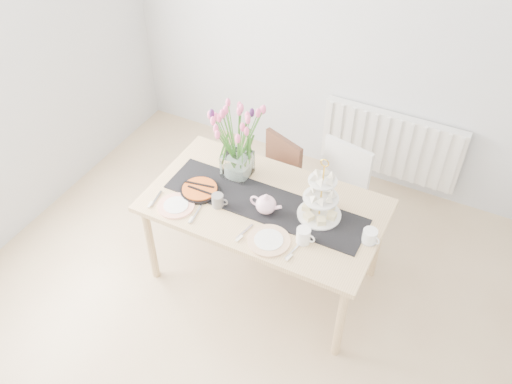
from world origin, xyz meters
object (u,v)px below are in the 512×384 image
at_px(chair_white, 338,187).
at_px(mug_grey, 218,201).
at_px(tart_tin, 200,190).
at_px(tulip_vase, 236,133).
at_px(plate_right, 269,241).
at_px(chair_brown, 274,176).
at_px(cake_stand, 320,202).
at_px(teapot, 266,205).
at_px(radiator, 391,145).
at_px(mug_white, 303,236).
at_px(dining_table, 264,212).
at_px(cream_jug, 370,236).
at_px(plate_left, 176,206).

distance_m(chair_white, mug_grey, 1.07).
bearing_deg(tart_tin, tulip_vase, 62.14).
bearing_deg(tart_tin, plate_right, -17.62).
distance_m(chair_brown, cake_stand, 0.92).
xyz_separation_m(chair_brown, teapot, (0.26, -0.68, 0.38)).
xyz_separation_m(cake_stand, plate_right, (-0.20, -0.35, -0.12)).
bearing_deg(radiator, chair_white, -105.68).
distance_m(radiator, mug_white, 1.67).
relative_size(radiator, dining_table, 0.75).
bearing_deg(chair_brown, plate_right, -45.52).
height_order(cake_stand, tart_tin, cake_stand).
bearing_deg(cake_stand, teapot, -158.53).
distance_m(tulip_vase, mug_white, 0.83).
height_order(cake_stand, mug_white, cake_stand).
relative_size(tart_tin, mug_white, 2.50).
bearing_deg(plate_right, mug_white, 26.57).
bearing_deg(mug_grey, dining_table, 20.25).
relative_size(cake_stand, cream_jug, 4.60).
distance_m(teapot, plate_right, 0.27).
bearing_deg(tart_tin, mug_white, -7.18).
relative_size(dining_table, cake_stand, 3.75).
bearing_deg(radiator, tulip_vase, -123.03).
distance_m(tulip_vase, teapot, 0.53).
xyz_separation_m(dining_table, teapot, (0.04, -0.07, 0.15)).
bearing_deg(radiator, cream_jug, -80.74).
distance_m(teapot, mug_grey, 0.33).
relative_size(tart_tin, plate_right, 0.98).
height_order(cake_stand, mug_grey, cake_stand).
bearing_deg(tart_tin, mug_grey, -19.66).
xyz_separation_m(chair_white, cake_stand, (0.08, -0.63, 0.40)).
relative_size(chair_brown, cream_jug, 8.21).
bearing_deg(chair_white, plate_left, -118.62).
relative_size(chair_white, mug_white, 7.55).
height_order(plate_left, plate_right, plate_right).
bearing_deg(plate_right, dining_table, 120.70).
height_order(chair_white, cake_stand, cake_stand).
relative_size(mug_white, plate_left, 0.43).
xyz_separation_m(dining_table, tart_tin, (-0.45, -0.10, 0.09)).
bearing_deg(dining_table, chair_brown, 109.33).
height_order(mug_white, plate_right, mug_white).
bearing_deg(cake_stand, cream_jug, -10.36).
height_order(tart_tin, plate_right, tart_tin).
relative_size(chair_brown, chair_white, 0.93).
distance_m(tart_tin, mug_grey, 0.20).
distance_m(dining_table, tart_tin, 0.47).
bearing_deg(mug_grey, cake_stand, 8.37).
relative_size(dining_table, tart_tin, 5.92).
relative_size(chair_brown, mug_grey, 8.04).
height_order(tulip_vase, tart_tin, tulip_vase).
bearing_deg(cake_stand, plate_right, -118.95).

